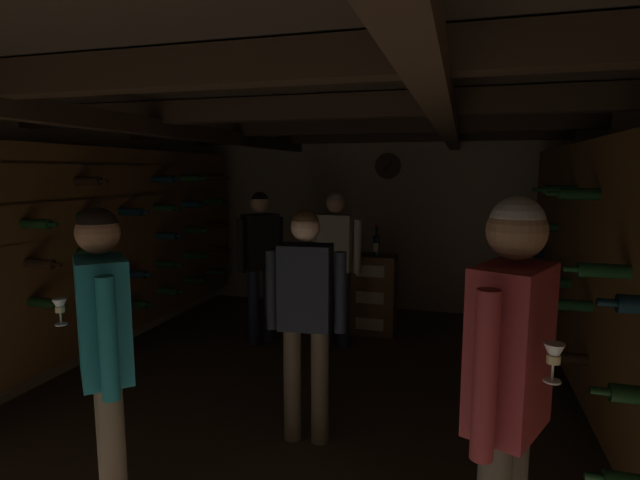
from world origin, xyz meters
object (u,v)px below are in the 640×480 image
(display_bottle, at_px, (376,244))
(person_guest_near_right, at_px, (509,379))
(person_guest_near_left, at_px, (104,343))
(wine_crate_stack, at_px, (373,294))
(person_host_center, at_px, (306,305))
(person_guest_rear_center, at_px, (336,254))
(person_guest_far_left, at_px, (261,253))

(display_bottle, bearing_deg, person_guest_near_right, -72.83)
(person_guest_near_left, bearing_deg, display_bottle, 77.94)
(person_guest_near_right, bearing_deg, wine_crate_stack, 107.61)
(display_bottle, bearing_deg, wine_crate_stack, 133.79)
(display_bottle, xyz_separation_m, person_host_center, (-0.08, -2.34, -0.08))
(wine_crate_stack, xyz_separation_m, person_guest_near_right, (1.13, -3.57, 0.62))
(display_bottle, distance_m, person_guest_near_left, 3.54)
(person_host_center, distance_m, person_guest_near_left, 1.30)
(person_host_center, distance_m, person_guest_rear_center, 1.86)
(person_guest_near_right, distance_m, person_guest_rear_center, 3.34)
(wine_crate_stack, distance_m, person_guest_rear_center, 0.82)
(wine_crate_stack, bearing_deg, person_guest_near_left, -101.22)
(person_guest_near_left, bearing_deg, person_host_center, 59.35)
(person_host_center, xyz_separation_m, person_guest_near_right, (1.16, -1.18, 0.12))
(display_bottle, distance_m, person_guest_rear_center, 0.61)
(person_host_center, xyz_separation_m, person_guest_far_left, (-1.05, 1.73, 0.02))
(display_bottle, xyz_separation_m, person_guest_near_right, (1.09, -3.52, 0.03))
(wine_crate_stack, relative_size, person_host_center, 0.57)
(person_guest_rear_center, distance_m, person_guest_far_left, 0.79)
(display_bottle, xyz_separation_m, person_guest_near_left, (-0.74, -3.47, -0.03))
(person_guest_near_right, bearing_deg, person_guest_near_left, 178.27)
(wine_crate_stack, height_order, person_guest_rear_center, person_guest_rear_center)
(wine_crate_stack, xyz_separation_m, person_host_center, (-0.03, -2.39, 0.50))
(person_guest_far_left, bearing_deg, person_guest_near_left, -82.34)
(wine_crate_stack, distance_m, person_guest_near_left, 3.62)
(wine_crate_stack, bearing_deg, person_guest_rear_center, -118.29)
(person_guest_far_left, xyz_separation_m, person_guest_near_left, (0.38, -2.85, 0.03))
(person_host_center, bearing_deg, person_guest_rear_center, 98.12)
(person_guest_rear_center, bearing_deg, person_guest_near_left, -97.72)
(person_guest_near_right, bearing_deg, display_bottle, 107.17)
(display_bottle, distance_m, person_host_center, 2.35)
(display_bottle, height_order, person_guest_rear_center, person_guest_rear_center)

